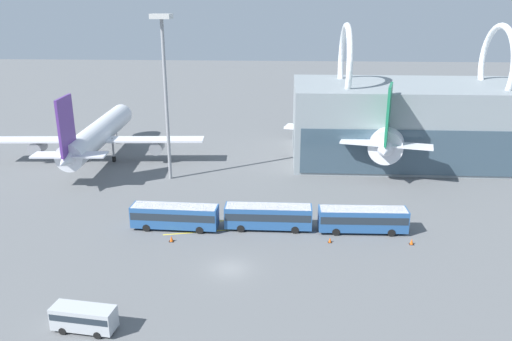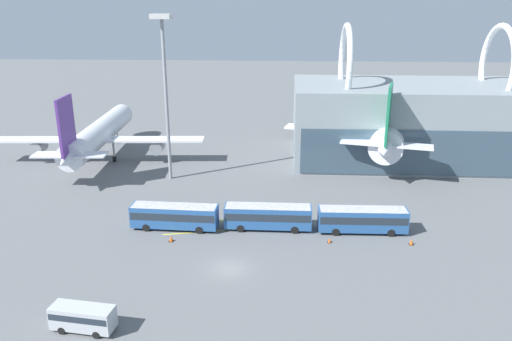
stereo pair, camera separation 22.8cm
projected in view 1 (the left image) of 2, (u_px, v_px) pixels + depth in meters
name	position (u px, v px, depth m)	size (l,w,h in m)	color
ground_plane	(230.00, 269.00, 55.87)	(440.00, 440.00, 0.00)	slate
airliner_at_gate_near	(97.00, 135.00, 92.86)	(39.83, 39.78, 14.77)	silver
airliner_at_gate_far	(391.00, 127.00, 95.34)	(40.40, 39.76, 16.18)	silver
shuttle_bus_0	(175.00, 215.00, 65.37)	(11.45, 3.19, 3.21)	#285693
shuttle_bus_1	(268.00, 215.00, 65.31)	(11.36, 2.84, 3.21)	#285693
shuttle_bus_2	(363.00, 218.00, 64.42)	(11.42, 3.02, 3.21)	#285693
service_van_foreground	(84.00, 317.00, 44.85)	(5.97, 2.63, 2.40)	#B2B7BC
floodlight_mast	(164.00, 62.00, 78.86)	(3.08, 3.08, 26.83)	gray
lane_stripe_3	(203.00, 232.00, 64.95)	(10.35, 0.25, 0.01)	yellow
lane_stripe_5	(208.00, 221.00, 68.14)	(10.21, 0.25, 0.01)	yellow
traffic_cone_0	(171.00, 239.00, 62.23)	(0.64, 0.64, 0.75)	black
traffic_cone_1	(330.00, 240.00, 61.98)	(0.52, 0.52, 0.66)	black
traffic_cone_2	(412.00, 242.00, 61.46)	(0.58, 0.58, 0.74)	black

